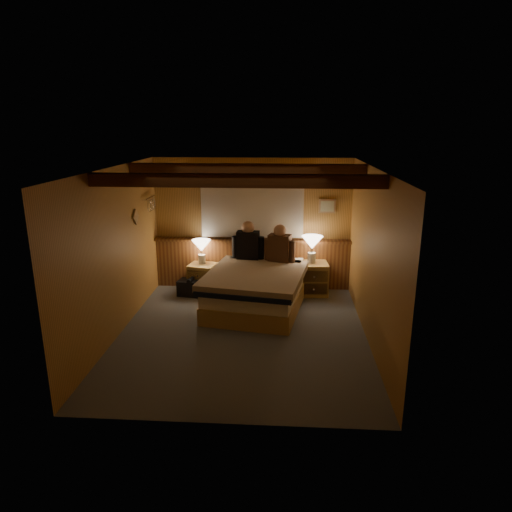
# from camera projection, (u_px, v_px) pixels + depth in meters

# --- Properties ---
(floor) EXTENTS (4.20, 4.20, 0.00)m
(floor) POSITION_uv_depth(u_px,v_px,m) (242.00, 334.00, 6.70)
(floor) COLOR slate
(floor) RESTS_ON ground
(ceiling) EXTENTS (4.20, 4.20, 0.00)m
(ceiling) POSITION_uv_depth(u_px,v_px,m) (241.00, 168.00, 6.04)
(ceiling) COLOR gold
(ceiling) RESTS_ON wall_back
(wall_back) EXTENTS (3.60, 0.00, 3.60)m
(wall_back) POSITION_uv_depth(u_px,v_px,m) (252.00, 224.00, 8.38)
(wall_back) COLOR #C38D46
(wall_back) RESTS_ON floor
(wall_left) EXTENTS (0.00, 4.20, 4.20)m
(wall_left) POSITION_uv_depth(u_px,v_px,m) (116.00, 253.00, 6.48)
(wall_left) COLOR #C38D46
(wall_left) RESTS_ON floor
(wall_right) EXTENTS (0.00, 4.20, 4.20)m
(wall_right) POSITION_uv_depth(u_px,v_px,m) (372.00, 258.00, 6.26)
(wall_right) COLOR #C38D46
(wall_right) RESTS_ON floor
(wall_front) EXTENTS (3.60, 0.00, 3.60)m
(wall_front) POSITION_uv_depth(u_px,v_px,m) (221.00, 316.00, 4.35)
(wall_front) COLOR #C38D46
(wall_front) RESTS_ON floor
(wainscot) EXTENTS (3.60, 0.23, 0.94)m
(wainscot) POSITION_uv_depth(u_px,v_px,m) (252.00, 262.00, 8.52)
(wainscot) COLOR brown
(wainscot) RESTS_ON wall_back
(curtain_window) EXTENTS (2.18, 0.09, 1.11)m
(curtain_window) POSITION_uv_depth(u_px,v_px,m) (252.00, 207.00, 8.23)
(curtain_window) COLOR #4D2913
(curtain_window) RESTS_ON wall_back
(ceiling_beams) EXTENTS (3.60, 1.65, 0.16)m
(ceiling_beams) POSITION_uv_depth(u_px,v_px,m) (242.00, 174.00, 6.20)
(ceiling_beams) COLOR #4D2913
(ceiling_beams) RESTS_ON ceiling
(coat_rail) EXTENTS (0.05, 0.55, 0.24)m
(coat_rail) POSITION_uv_depth(u_px,v_px,m) (151.00, 202.00, 7.86)
(coat_rail) COLOR silver
(coat_rail) RESTS_ON wall_left
(framed_print) EXTENTS (0.30, 0.04, 0.25)m
(framed_print) POSITION_uv_depth(u_px,v_px,m) (327.00, 206.00, 8.18)
(framed_print) COLOR tan
(framed_print) RESTS_ON wall_back
(bed) EXTENTS (1.78, 2.15, 0.66)m
(bed) POSITION_uv_depth(u_px,v_px,m) (257.00, 289.00, 7.55)
(bed) COLOR tan
(bed) RESTS_ON floor
(nightstand_left) EXTENTS (0.54, 0.51, 0.51)m
(nightstand_left) POSITION_uv_depth(u_px,v_px,m) (203.00, 278.00, 8.38)
(nightstand_left) COLOR tan
(nightstand_left) RESTS_ON floor
(nightstand_right) EXTENTS (0.56, 0.51, 0.58)m
(nightstand_right) POSITION_uv_depth(u_px,v_px,m) (312.00, 278.00, 8.22)
(nightstand_right) COLOR tan
(nightstand_right) RESTS_ON floor
(lamp_left) EXTENTS (0.34, 0.34, 0.44)m
(lamp_left) POSITION_uv_depth(u_px,v_px,m) (201.00, 247.00, 8.26)
(lamp_left) COLOR silver
(lamp_left) RESTS_ON nightstand_left
(lamp_right) EXTENTS (0.38, 0.38, 0.49)m
(lamp_right) POSITION_uv_depth(u_px,v_px,m) (312.00, 244.00, 8.06)
(lamp_right) COLOR silver
(lamp_right) RESTS_ON nightstand_right
(person_left) EXTENTS (0.58, 0.25, 0.70)m
(person_left) POSITION_uv_depth(u_px,v_px,m) (248.00, 243.00, 8.08)
(person_left) COLOR black
(person_left) RESTS_ON bed
(person_right) EXTENTS (0.54, 0.32, 0.68)m
(person_right) POSITION_uv_depth(u_px,v_px,m) (280.00, 246.00, 7.93)
(person_right) COLOR #462B1C
(person_right) RESTS_ON bed
(duffel_bag) EXTENTS (0.51, 0.36, 0.34)m
(duffel_bag) POSITION_uv_depth(u_px,v_px,m) (192.00, 287.00, 8.18)
(duffel_bag) COLOR black
(duffel_bag) RESTS_ON floor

